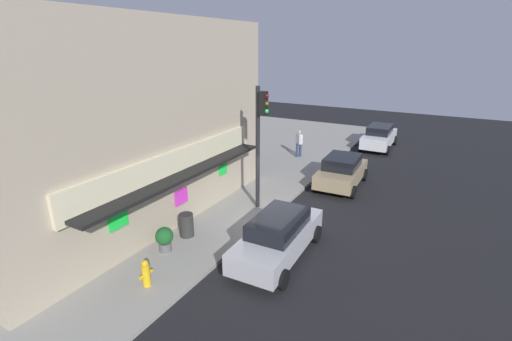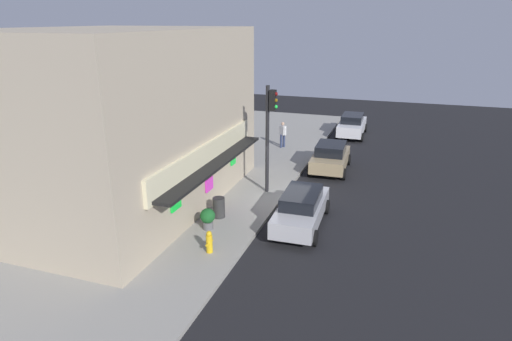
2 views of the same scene
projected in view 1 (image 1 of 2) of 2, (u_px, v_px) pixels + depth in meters
ground_plane at (267, 223)px, 14.98m from camera, size 60.34×60.34×0.00m
sidewalk at (152, 193)px, 17.89m from camera, size 40.22×12.73×0.16m
corner_building at (91, 118)px, 15.21m from camera, size 12.87×9.81×7.79m
traffic_light at (260, 133)px, 15.00m from camera, size 0.32×0.58×5.26m
fire_hydrant at (146, 273)px, 10.73m from camera, size 0.48×0.24×0.86m
trash_can at (187, 225)px, 13.55m from camera, size 0.53×0.53×0.89m
pedestrian at (299, 142)px, 23.05m from camera, size 0.46×0.54×1.72m
potted_plant_by_doorway at (165, 238)px, 12.53m from camera, size 0.62×0.62×0.89m
parked_car_silver at (278, 236)px, 12.39m from camera, size 4.49×2.03×1.55m
parked_car_tan at (342, 171)px, 18.70m from camera, size 4.00×2.21×1.59m
parked_car_white at (379, 137)px, 25.62m from camera, size 4.36×2.01×1.62m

